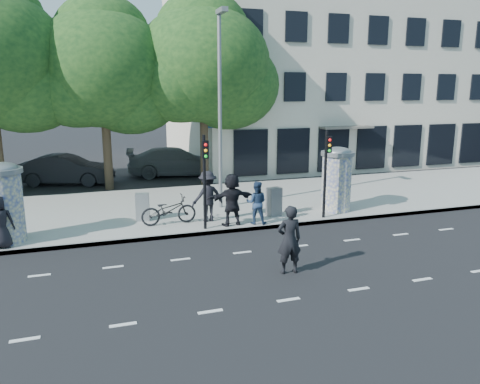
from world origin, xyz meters
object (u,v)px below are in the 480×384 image
object	(u,v)px
ped_f	(232,200)
bicycle	(169,210)
street_lamp	(220,97)
man_road	(289,240)
traffic_pole_near	(205,172)
ped_a	(0,222)
ad_column_right	(337,177)
cabinet_right	(274,202)
cabinet_left	(143,207)
car_mid	(66,170)
ped_d	(208,196)
traffic_pole_far	(326,165)
car_right	(176,162)
ped_c	(256,203)
ad_column_left	(3,201)

from	to	relation	value
ped_f	bicycle	bearing A→B (deg)	-26.19
street_lamp	man_road	xyz separation A→B (m)	(-0.08, -7.22, -3.81)
traffic_pole_near	ped_a	size ratio (longest dim) A/B	2.00
ad_column_right	cabinet_right	world-z (taller)	ad_column_right
cabinet_left	cabinet_right	xyz separation A→B (m)	(5.06, -0.93, 0.04)
ad_column_right	car_mid	xyz separation A→B (m)	(-10.85, 9.98, -0.72)
street_lamp	man_road	size ratio (longest dim) A/B	4.06
ped_d	ped_f	xyz separation A→B (m)	(0.70, -0.82, 0.00)
ped_f	traffic_pole_far	bearing A→B (deg)	172.02
street_lamp	bicycle	size ratio (longest dim) A/B	3.89
cabinet_left	car_mid	bearing A→B (deg)	119.35
ad_column_right	traffic_pole_near	bearing A→B (deg)	-171.11
bicycle	car_mid	bearing A→B (deg)	19.03
bicycle	cabinet_right	world-z (taller)	cabinet_right
car_mid	ad_column_right	bearing A→B (deg)	-116.64
car_mid	traffic_pole_near	bearing A→B (deg)	-139.15
cabinet_left	car_right	size ratio (longest dim) A/B	0.18
ped_f	cabinet_left	xyz separation A→B (m)	(-3.07, 1.68, -0.44)
ped_d	car_mid	bearing A→B (deg)	-71.23
ped_c	man_road	bearing A→B (deg)	105.30
traffic_pole_near	ped_a	world-z (taller)	traffic_pole_near
man_road	cabinet_right	size ratio (longest dim) A/B	1.74
ad_column_left	ped_d	xyz separation A→B (m)	(6.95, 0.29, -0.42)
street_lamp	cabinet_left	world-z (taller)	street_lamp
ped_a	cabinet_right	size ratio (longest dim) A/B	1.50
street_lamp	bicycle	world-z (taller)	street_lamp
ped_f	traffic_pole_near	bearing A→B (deg)	4.41
traffic_pole_near	ad_column_right	bearing A→B (deg)	8.89
ped_c	traffic_pole_far	bearing A→B (deg)	-157.68
ad_column_left	car_right	bearing A→B (deg)	54.80
ad_column_left	ad_column_right	distance (m)	12.40
traffic_pole_far	ped_c	bearing A→B (deg)	178.53
car_mid	ad_column_left	bearing A→B (deg)	-172.69
ad_column_left	man_road	bearing A→B (deg)	-32.73
ad_column_left	cabinet_right	bearing A→B (deg)	1.32
car_right	car_mid	bearing A→B (deg)	104.42
ped_c	bicycle	distance (m)	3.29
traffic_pole_near	ped_d	xyz separation A→B (m)	(0.35, 1.00, -1.11)
man_road	street_lamp	bearing A→B (deg)	-87.76
ped_a	ped_d	bearing A→B (deg)	-175.00
ped_d	ped_f	size ratio (longest dim) A/B	1.00
traffic_pole_near	traffic_pole_far	distance (m)	4.80
car_mid	ped_c	bearing A→B (deg)	-131.00
man_road	ped_f	bearing A→B (deg)	-83.76
cabinet_left	ped_f	bearing A→B (deg)	-17.97
ped_c	car_right	xyz separation A→B (m)	(-0.83, 11.63, -0.12)
car_right	street_lamp	bearing A→B (deg)	-171.45
traffic_pole_far	ped_d	bearing A→B (deg)	167.39
ped_a	ped_c	world-z (taller)	ped_a
traffic_pole_far	car_mid	world-z (taller)	traffic_pole_far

